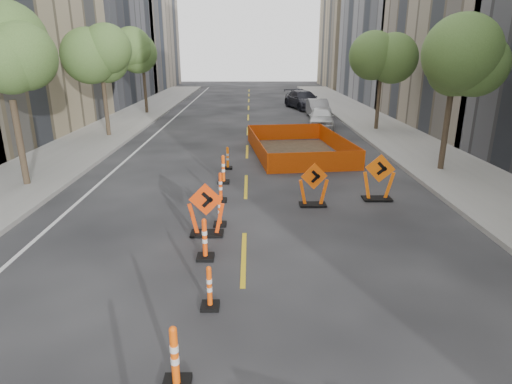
{
  "coord_description": "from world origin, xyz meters",
  "views": [
    {
      "loc": [
        0.19,
        -5.77,
        4.98
      ],
      "look_at": [
        0.34,
        5.96,
        1.1
      ],
      "focal_mm": 30.0,
      "sensor_mm": 36.0,
      "label": 1
    }
  ],
  "objects_px": {
    "chevron_sign_center": "(314,185)",
    "parked_car_near": "(321,118)",
    "parked_car_far": "(303,100)",
    "channelizer_8": "(228,158)",
    "channelizer_5": "(220,210)",
    "chevron_sign_left": "(206,209)",
    "parked_car_mid": "(318,109)",
    "chevron_sign_right": "(379,177)",
    "channelizer_7": "(223,169)",
    "channelizer_4": "(205,239)",
    "channelizer_3": "(209,287)",
    "channelizer_6": "(221,187)",
    "channelizer_2": "(175,357)"
  },
  "relations": [
    {
      "from": "channelizer_3",
      "to": "chevron_sign_right",
      "type": "bearing_deg",
      "value": 51.26
    },
    {
      "from": "channelizer_2",
      "to": "chevron_sign_right",
      "type": "height_order",
      "value": "chevron_sign_right"
    },
    {
      "from": "chevron_sign_left",
      "to": "chevron_sign_right",
      "type": "height_order",
      "value": "chevron_sign_right"
    },
    {
      "from": "channelizer_4",
      "to": "channelizer_8",
      "type": "height_order",
      "value": "channelizer_4"
    },
    {
      "from": "channelizer_7",
      "to": "channelizer_5",
      "type": "bearing_deg",
      "value": -88.01
    },
    {
      "from": "chevron_sign_left",
      "to": "chevron_sign_center",
      "type": "relative_size",
      "value": 1.04
    },
    {
      "from": "channelizer_3",
      "to": "parked_car_mid",
      "type": "bearing_deg",
      "value": 76.84
    },
    {
      "from": "channelizer_5",
      "to": "channelizer_3",
      "type": "bearing_deg",
      "value": -88.84
    },
    {
      "from": "chevron_sign_center",
      "to": "parked_car_mid",
      "type": "height_order",
      "value": "chevron_sign_center"
    },
    {
      "from": "channelizer_4",
      "to": "channelizer_6",
      "type": "distance_m",
      "value": 4.33
    },
    {
      "from": "channelizer_5",
      "to": "parked_car_mid",
      "type": "height_order",
      "value": "parked_car_mid"
    },
    {
      "from": "channelizer_3",
      "to": "channelizer_7",
      "type": "height_order",
      "value": "channelizer_7"
    },
    {
      "from": "parked_car_mid",
      "to": "channelizer_2",
      "type": "bearing_deg",
      "value": -102.5
    },
    {
      "from": "chevron_sign_center",
      "to": "parked_car_far",
      "type": "distance_m",
      "value": 25.74
    },
    {
      "from": "channelizer_4",
      "to": "chevron_sign_left",
      "type": "height_order",
      "value": "chevron_sign_left"
    },
    {
      "from": "channelizer_7",
      "to": "parked_car_far",
      "type": "relative_size",
      "value": 0.21
    },
    {
      "from": "chevron_sign_center",
      "to": "parked_car_far",
      "type": "height_order",
      "value": "parked_car_far"
    },
    {
      "from": "channelizer_3",
      "to": "parked_car_far",
      "type": "distance_m",
      "value": 32.11
    },
    {
      "from": "channelizer_2",
      "to": "parked_car_near",
      "type": "relative_size",
      "value": 0.27
    },
    {
      "from": "chevron_sign_left",
      "to": "channelizer_3",
      "type": "bearing_deg",
      "value": -84.21
    },
    {
      "from": "channelizer_8",
      "to": "chevron_sign_center",
      "type": "xyz_separation_m",
      "value": [
        3.11,
        -4.81,
        0.25
      ]
    },
    {
      "from": "channelizer_7",
      "to": "parked_car_far",
      "type": "distance_m",
      "value": 23.69
    },
    {
      "from": "parked_car_near",
      "to": "chevron_sign_right",
      "type": "bearing_deg",
      "value": -83.47
    },
    {
      "from": "channelizer_8",
      "to": "channelizer_5",
      "type": "bearing_deg",
      "value": -89.2
    },
    {
      "from": "chevron_sign_right",
      "to": "parked_car_near",
      "type": "xyz_separation_m",
      "value": [
        0.37,
        14.85,
        -0.13
      ]
    },
    {
      "from": "chevron_sign_left",
      "to": "chevron_sign_right",
      "type": "relative_size",
      "value": 0.93
    },
    {
      "from": "chevron_sign_left",
      "to": "parked_car_near",
      "type": "height_order",
      "value": "chevron_sign_left"
    },
    {
      "from": "channelizer_5",
      "to": "channelizer_8",
      "type": "bearing_deg",
      "value": 90.8
    },
    {
      "from": "chevron_sign_right",
      "to": "parked_car_far",
      "type": "bearing_deg",
      "value": 107.65
    },
    {
      "from": "channelizer_6",
      "to": "chevron_sign_left",
      "type": "bearing_deg",
      "value": -94.13
    },
    {
      "from": "chevron_sign_center",
      "to": "parked_car_near",
      "type": "bearing_deg",
      "value": 72.69
    },
    {
      "from": "channelizer_7",
      "to": "parked_car_mid",
      "type": "height_order",
      "value": "parked_car_mid"
    },
    {
      "from": "chevron_sign_center",
      "to": "parked_car_far",
      "type": "bearing_deg",
      "value": 76.67
    },
    {
      "from": "chevron_sign_center",
      "to": "chevron_sign_left",
      "type": "bearing_deg",
      "value": -151.95
    },
    {
      "from": "chevron_sign_left",
      "to": "chevron_sign_right",
      "type": "xyz_separation_m",
      "value": [
        5.69,
        2.94,
        0.05
      ]
    },
    {
      "from": "chevron_sign_center",
      "to": "parked_car_near",
      "type": "xyz_separation_m",
      "value": [
        2.71,
        15.41,
        -0.05
      ]
    },
    {
      "from": "chevron_sign_center",
      "to": "channelizer_5",
      "type": "bearing_deg",
      "value": -158.22
    },
    {
      "from": "chevron_sign_left",
      "to": "parked_car_mid",
      "type": "bearing_deg",
      "value": 73.16
    },
    {
      "from": "chevron_sign_left",
      "to": "channelizer_2",
      "type": "bearing_deg",
      "value": -89.84
    },
    {
      "from": "chevron_sign_center",
      "to": "chevron_sign_right",
      "type": "xyz_separation_m",
      "value": [
        2.34,
        0.56,
        0.08
      ]
    },
    {
      "from": "channelizer_8",
      "to": "channelizer_6",
      "type": "bearing_deg",
      "value": -90.36
    },
    {
      "from": "chevron_sign_left",
      "to": "chevron_sign_center",
      "type": "distance_m",
      "value": 4.1
    },
    {
      "from": "channelizer_2",
      "to": "channelizer_5",
      "type": "height_order",
      "value": "channelizer_2"
    },
    {
      "from": "channelizer_7",
      "to": "channelizer_8",
      "type": "bearing_deg",
      "value": 88.44
    },
    {
      "from": "channelizer_2",
      "to": "channelizer_8",
      "type": "height_order",
      "value": "channelizer_2"
    },
    {
      "from": "channelizer_2",
      "to": "channelizer_4",
      "type": "relative_size",
      "value": 1.02
    },
    {
      "from": "channelizer_7",
      "to": "channelizer_8",
      "type": "xyz_separation_m",
      "value": [
        0.06,
        2.17,
        -0.07
      ]
    },
    {
      "from": "channelizer_8",
      "to": "chevron_sign_left",
      "type": "distance_m",
      "value": 7.2
    },
    {
      "from": "channelizer_8",
      "to": "channelizer_3",
      "type": "bearing_deg",
      "value": -89.05
    },
    {
      "from": "parked_car_near",
      "to": "parked_car_far",
      "type": "height_order",
      "value": "parked_car_far"
    }
  ]
}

